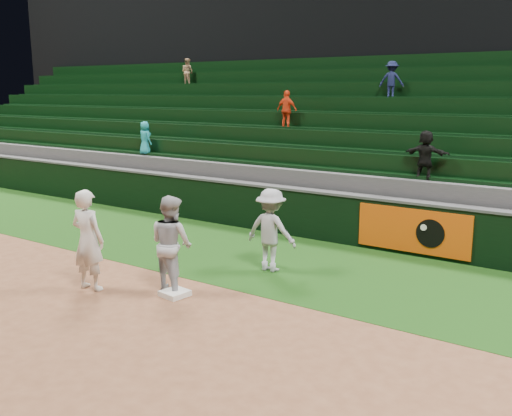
{
  "coord_description": "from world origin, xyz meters",
  "views": [
    {
      "loc": [
        7.15,
        -7.29,
        3.71
      ],
      "look_at": [
        0.56,
        2.3,
        1.3
      ],
      "focal_mm": 40.0,
      "sensor_mm": 36.0,
      "label": 1
    }
  ],
  "objects_px": {
    "base_coach": "(271,230)",
    "baserunner": "(171,243)",
    "first_base": "(175,293)",
    "first_baseman": "(88,240)"
  },
  "relations": [
    {
      "from": "baserunner",
      "to": "base_coach",
      "type": "xyz_separation_m",
      "value": [
        0.89,
        2.04,
        -0.04
      ]
    },
    {
      "from": "first_base",
      "to": "baserunner",
      "type": "distance_m",
      "value": 0.92
    },
    {
      "from": "first_base",
      "to": "first_baseman",
      "type": "distance_m",
      "value": 1.93
    },
    {
      "from": "base_coach",
      "to": "first_base",
      "type": "bearing_deg",
      "value": 72.46
    },
    {
      "from": "first_baseman",
      "to": "base_coach",
      "type": "height_order",
      "value": "first_baseman"
    },
    {
      "from": "first_base",
      "to": "base_coach",
      "type": "height_order",
      "value": "base_coach"
    },
    {
      "from": "first_base",
      "to": "baserunner",
      "type": "xyz_separation_m",
      "value": [
        -0.25,
        0.22,
        0.86
      ]
    },
    {
      "from": "baserunner",
      "to": "base_coach",
      "type": "relative_size",
      "value": 1.05
    },
    {
      "from": "base_coach",
      "to": "baserunner",
      "type": "bearing_deg",
      "value": 64.67
    },
    {
      "from": "first_base",
      "to": "baserunner",
      "type": "height_order",
      "value": "baserunner"
    }
  ]
}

